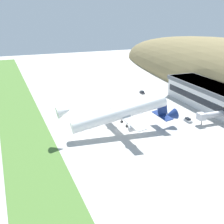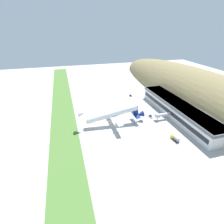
# 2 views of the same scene
# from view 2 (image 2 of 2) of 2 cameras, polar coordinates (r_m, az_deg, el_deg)

# --- Properties ---
(ground_plane) EXTENTS (431.76, 431.76, 0.00)m
(ground_plane) POSITION_cam_2_polar(r_m,az_deg,el_deg) (136.97, 1.07, -3.09)
(ground_plane) COLOR #B7B5AF
(grass_strip_foreground) EXTENTS (388.59, 19.18, 0.08)m
(grass_strip_foreground) POSITION_cam_2_polar(r_m,az_deg,el_deg) (132.58, -15.40, -5.25)
(grass_strip_foreground) COLOR #4C7533
(grass_strip_foreground) RESTS_ON ground_plane
(hill_backdrop) EXTENTS (351.47, 66.16, 59.67)m
(hill_backdrop) POSITION_cam_2_polar(r_m,az_deg,el_deg) (188.50, 27.37, 2.45)
(hill_backdrop) COLOR olive
(hill_backdrop) RESTS_ON ground_plane
(terminal_building) EXTENTS (90.89, 17.20, 11.41)m
(terminal_building) POSITION_cam_2_polar(r_m,az_deg,el_deg) (151.86, 20.68, 0.96)
(terminal_building) COLOR silver
(terminal_building) RESTS_ON ground_plane
(jetway_0) EXTENTS (3.38, 12.70, 5.43)m
(jetway_0) POSITION_cam_2_polar(r_m,az_deg,el_deg) (143.56, 15.99, -0.91)
(jetway_0) COLOR silver
(jetway_0) RESTS_ON ground_plane
(cargo_airplane) EXTENTS (32.43, 50.95, 13.00)m
(cargo_airplane) POSITION_cam_2_polar(r_m,az_deg,el_deg) (129.50, 0.39, -0.71)
(cargo_airplane) COLOR white
(service_car_0) EXTENTS (4.32, 2.02, 1.54)m
(service_car_0) POSITION_cam_2_polar(r_m,az_deg,el_deg) (186.30, 6.05, 5.38)
(service_car_0) COLOR #333338
(service_car_0) RESTS_ON ground_plane
(service_car_1) EXTENTS (4.51, 1.80, 1.63)m
(service_car_1) POSITION_cam_2_polar(r_m,az_deg,el_deg) (146.17, 12.48, -1.42)
(service_car_1) COLOR #999EA3
(service_car_1) RESTS_ON ground_plane
(fuel_truck) EXTENTS (6.93, 2.76, 3.11)m
(fuel_truck) POSITION_cam_2_polar(r_m,az_deg,el_deg) (122.57, 19.90, -8.07)
(fuel_truck) COLOR gold
(fuel_truck) RESTS_ON ground_plane
(traffic_cone_0) EXTENTS (0.52, 0.52, 0.58)m
(traffic_cone_0) POSITION_cam_2_polar(r_m,az_deg,el_deg) (156.73, 5.07, 0.99)
(traffic_cone_0) COLOR orange
(traffic_cone_0) RESTS_ON ground_plane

